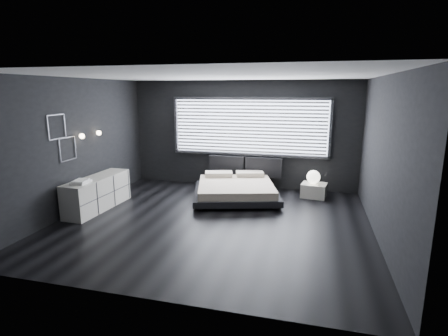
# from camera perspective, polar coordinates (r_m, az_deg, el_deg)

# --- Properties ---
(room) EXTENTS (6.04, 6.00, 2.80)m
(room) POSITION_cam_1_polar(r_m,az_deg,el_deg) (6.63, -1.84, 2.68)
(room) COLOR black
(room) RESTS_ON ground
(window) EXTENTS (4.14, 0.09, 1.52)m
(window) POSITION_cam_1_polar(r_m,az_deg,el_deg) (9.16, 4.12, 6.70)
(window) COLOR white
(window) RESTS_ON ground
(headboard) EXTENTS (1.96, 0.16, 0.52)m
(headboard) POSITION_cam_1_polar(r_m,az_deg,el_deg) (9.29, 3.41, 0.29)
(headboard) COLOR black
(headboard) RESTS_ON ground
(sconce_near) EXTENTS (0.18, 0.11, 0.11)m
(sconce_near) POSITION_cam_1_polar(r_m,az_deg,el_deg) (7.95, -22.20, 4.85)
(sconce_near) COLOR silver
(sconce_near) RESTS_ON ground
(sconce_far) EXTENTS (0.18, 0.11, 0.11)m
(sconce_far) POSITION_cam_1_polar(r_m,az_deg,el_deg) (8.43, -19.79, 5.43)
(sconce_far) COLOR silver
(sconce_far) RESTS_ON ground
(wall_art_upper) EXTENTS (0.01, 0.48, 0.48)m
(wall_art_upper) POSITION_cam_1_polar(r_m,az_deg,el_deg) (7.51, -25.63, 6.07)
(wall_art_upper) COLOR #47474C
(wall_art_upper) RESTS_ON ground
(wall_art_lower) EXTENTS (0.01, 0.48, 0.48)m
(wall_art_lower) POSITION_cam_1_polar(r_m,az_deg,el_deg) (7.76, -24.14, 2.87)
(wall_art_lower) COLOR #47474C
(wall_art_lower) RESTS_ON ground
(bed) EXTENTS (2.38, 2.32, 0.50)m
(bed) POSITION_cam_1_polar(r_m,az_deg,el_deg) (8.37, 1.92, -3.43)
(bed) COLOR black
(bed) RESTS_ON ground
(nightstand) EXTENTS (0.64, 0.56, 0.34)m
(nightstand) POSITION_cam_1_polar(r_m,az_deg,el_deg) (8.76, 14.44, -3.55)
(nightstand) COLOR silver
(nightstand) RESTS_ON ground
(orb_lamp) EXTENTS (0.32, 0.32, 0.32)m
(orb_lamp) POSITION_cam_1_polar(r_m,az_deg,el_deg) (8.71, 14.39, -1.42)
(orb_lamp) COLOR white
(orb_lamp) RESTS_ON nightstand
(dresser) EXTENTS (0.57, 1.80, 0.71)m
(dresser) POSITION_cam_1_polar(r_m,az_deg,el_deg) (8.10, -19.90, -3.86)
(dresser) COLOR silver
(dresser) RESTS_ON ground
(book_stack) EXTENTS (0.31, 0.39, 0.08)m
(book_stack) POSITION_cam_1_polar(r_m,az_deg,el_deg) (7.57, -22.33, -2.09)
(book_stack) COLOR white
(book_stack) RESTS_ON dresser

